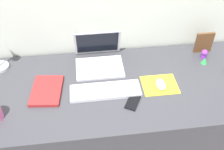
# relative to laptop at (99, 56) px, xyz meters

# --- Properties ---
(back_wall) EXTENTS (2.94, 0.05, 1.36)m
(back_wall) POSITION_rel_laptop_xyz_m (0.10, 0.17, -0.12)
(back_wall) COLOR beige
(back_wall) RESTS_ON ground_plane
(desk) EXTENTS (1.74, 0.71, 0.74)m
(desk) POSITION_rel_laptop_xyz_m (0.10, -0.22, -0.42)
(desk) COLOR #38383D
(desk) RESTS_ON ground_plane
(laptop) EXTENTS (0.30, 0.27, 0.21)m
(laptop) POSITION_rel_laptop_xyz_m (0.00, 0.00, 0.00)
(laptop) COLOR silver
(laptop) RESTS_ON desk
(keyboard) EXTENTS (0.41, 0.13, 0.02)m
(keyboard) POSITION_rel_laptop_xyz_m (0.01, -0.27, -0.04)
(keyboard) COLOR silver
(keyboard) RESTS_ON desk
(mousepad) EXTENTS (0.21, 0.17, 0.00)m
(mousepad) POSITION_rel_laptop_xyz_m (0.34, -0.25, -0.05)
(mousepad) COLOR yellow
(mousepad) RESTS_ON desk
(mouse) EXTENTS (0.06, 0.10, 0.03)m
(mouse) POSITION_rel_laptop_xyz_m (0.35, -0.27, -0.03)
(mouse) COLOR silver
(mouse) RESTS_ON mousepad
(cell_phone) EXTENTS (0.12, 0.14, 0.01)m
(cell_phone) POSITION_rel_laptop_xyz_m (0.16, -0.36, -0.05)
(cell_phone) COLOR black
(cell_phone) RESTS_ON desk
(notebook_pad) EXTENTS (0.20, 0.26, 0.02)m
(notebook_pad) POSITION_rel_laptop_xyz_m (-0.33, -0.23, -0.04)
(notebook_pad) COLOR maroon
(notebook_pad) RESTS_ON desk
(picture_frame) EXTENTS (0.12, 0.02, 0.15)m
(picture_frame) POSITION_rel_laptop_xyz_m (0.72, 0.03, 0.02)
(picture_frame) COLOR brown
(picture_frame) RESTS_ON desk
(toy_figurine_green) EXTENTS (0.04, 0.04, 0.04)m
(toy_figurine_green) POSITION_rel_laptop_xyz_m (0.68, -0.09, -0.03)
(toy_figurine_green) COLOR green
(toy_figurine_green) RESTS_ON desk
(toy_figurine_purple) EXTENTS (0.04, 0.04, 0.07)m
(toy_figurine_purple) POSITION_rel_laptop_xyz_m (0.70, -0.04, -0.02)
(toy_figurine_purple) COLOR purple
(toy_figurine_purple) RESTS_ON desk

